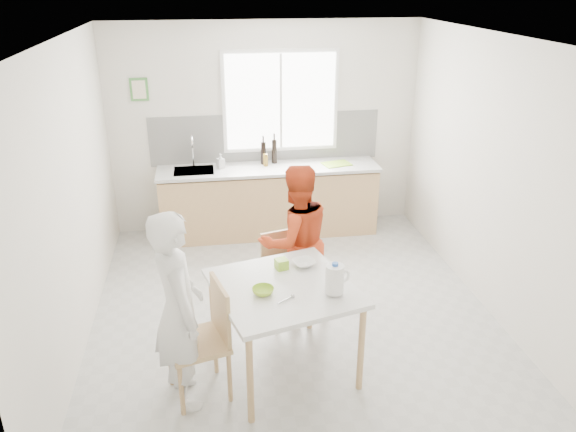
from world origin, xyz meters
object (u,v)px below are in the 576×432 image
(wine_bottle_a, at_px, (274,151))
(dining_table, at_px, (284,295))
(chair_far, at_px, (284,271))
(chair_left, at_px, (206,335))
(bowl_green, at_px, (263,291))
(person_red, at_px, (296,241))
(wine_bottle_b, at_px, (263,153))
(bowl_white, at_px, (304,263))
(milk_jug, at_px, (335,279))
(person_white, at_px, (178,311))

(wine_bottle_a, bearing_deg, dining_table, -95.97)
(wine_bottle_a, bearing_deg, chair_far, -95.00)
(chair_left, distance_m, bowl_green, 0.58)
(dining_table, relative_size, bowl_green, 7.58)
(person_red, xyz_separation_m, wine_bottle_b, (-0.08, 2.08, 0.28))
(bowl_green, bearing_deg, wine_bottle_b, 83.53)
(bowl_green, relative_size, bowl_white, 0.89)
(wine_bottle_b, bearing_deg, chair_far, -91.14)
(wine_bottle_a, distance_m, wine_bottle_b, 0.15)
(bowl_green, xyz_separation_m, milk_jug, (0.57, -0.09, 0.11))
(chair_far, distance_m, wine_bottle_a, 2.23)
(dining_table, height_order, person_red, person_red)
(dining_table, xyz_separation_m, bowl_white, (0.23, 0.32, 0.11))
(person_white, distance_m, wine_bottle_a, 3.46)
(chair_far, distance_m, person_white, 1.51)
(chair_far, bearing_deg, wine_bottle_a, 70.13)
(chair_far, bearing_deg, chair_left, -141.47)
(dining_table, height_order, milk_jug, milk_jug)
(wine_bottle_b, bearing_deg, wine_bottle_a, 6.48)
(dining_table, xyz_separation_m, chair_far, (0.13, 0.88, -0.27))
(chair_left, height_order, bowl_green, chair_left)
(person_white, height_order, bowl_green, person_white)
(chair_left, bearing_deg, person_white, -90.00)
(bowl_white, xyz_separation_m, wine_bottle_a, (0.09, 2.70, 0.22))
(person_white, relative_size, milk_jug, 6.29)
(chair_far, height_order, bowl_white, bowl_white)
(dining_table, bearing_deg, milk_jug, -26.08)
(dining_table, bearing_deg, bowl_white, 54.68)
(bowl_green, bearing_deg, milk_jug, -8.93)
(milk_jug, distance_m, wine_bottle_a, 3.21)
(person_red, xyz_separation_m, milk_jug, (0.13, -1.11, 0.19))
(chair_left, height_order, wine_bottle_b, wine_bottle_b)
(chair_left, distance_m, milk_jug, 1.13)
(milk_jug, bearing_deg, wine_bottle_b, 78.97)
(chair_left, bearing_deg, dining_table, 90.00)
(person_white, height_order, wine_bottle_a, person_white)
(chair_left, xyz_separation_m, person_white, (-0.19, -0.05, 0.28))
(dining_table, relative_size, chair_far, 1.52)
(person_red, relative_size, milk_jug, 5.99)
(person_red, bearing_deg, wine_bottle_b, -102.60)
(chair_far, distance_m, person_red, 0.33)
(chair_far, bearing_deg, person_white, -146.33)
(person_white, height_order, wine_bottle_b, person_white)
(bowl_green, height_order, milk_jug, milk_jug)
(chair_far, bearing_deg, person_red, 4.15)
(chair_far, distance_m, bowl_white, 0.68)
(bowl_green, distance_m, wine_bottle_b, 3.13)
(chair_far, relative_size, wine_bottle_a, 2.75)
(person_white, height_order, person_red, person_white)
(person_red, height_order, bowl_green, person_red)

